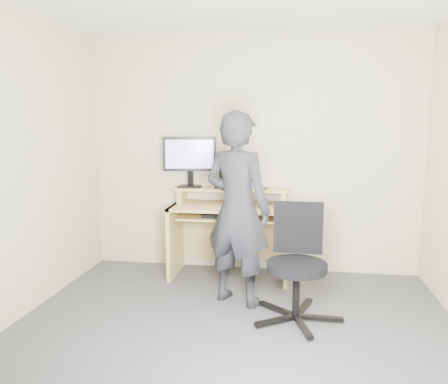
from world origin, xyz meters
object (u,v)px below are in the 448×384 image
(office_chair, at_px, (297,258))
(person, at_px, (237,209))
(desk, at_px, (231,223))
(monitor, at_px, (190,157))

(office_chair, xyz_separation_m, person, (-0.52, 0.23, 0.34))
(desk, relative_size, office_chair, 1.31)
(monitor, bearing_deg, office_chair, -55.11)
(monitor, distance_m, office_chair, 1.70)
(person, bearing_deg, desk, -55.04)
(monitor, relative_size, person, 0.33)
(desk, bearing_deg, person, -78.03)
(desk, bearing_deg, office_chair, -55.25)
(person, bearing_deg, office_chair, 178.66)
(monitor, xyz_separation_m, person, (0.61, -0.81, -0.39))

